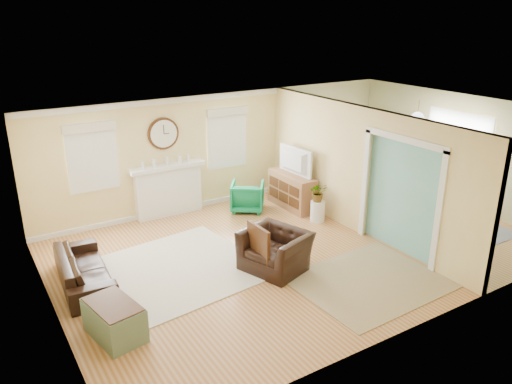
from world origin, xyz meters
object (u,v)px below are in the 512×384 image
(sofa, at_px, (84,269))
(eames_chair, at_px, (275,251))
(dining_table, at_px, (421,209))
(green_chair, at_px, (247,196))
(credenza, at_px, (292,191))

(sofa, bearing_deg, eames_chair, -108.07)
(dining_table, bearing_deg, green_chair, 33.59)
(eames_chair, xyz_separation_m, green_chair, (1.01, 2.65, -0.02))
(eames_chair, relative_size, green_chair, 1.47)
(sofa, height_order, dining_table, dining_table)
(eames_chair, distance_m, dining_table, 3.86)
(eames_chair, height_order, dining_table, eames_chair)
(sofa, distance_m, credenza, 5.12)
(eames_chair, relative_size, credenza, 0.80)
(green_chair, xyz_separation_m, credenza, (0.98, -0.36, 0.06))
(sofa, relative_size, eames_chair, 1.75)
(eames_chair, distance_m, green_chair, 2.83)
(credenza, bearing_deg, dining_table, -49.65)
(sofa, bearing_deg, credenza, -73.96)
(sofa, height_order, eames_chair, eames_chair)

